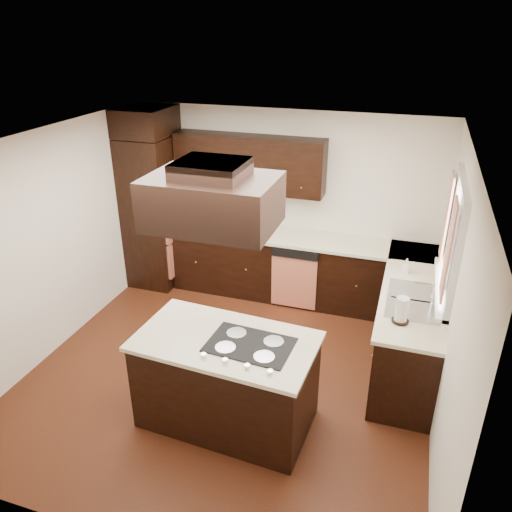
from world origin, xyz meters
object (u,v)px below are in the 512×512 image
at_px(oven_column, 154,212).
at_px(island, 227,382).
at_px(range_hood, 212,202).
at_px(spice_rack, 216,216).

xyz_separation_m(oven_column, island, (2.00, -2.38, -0.62)).
xyz_separation_m(oven_column, range_hood, (1.88, -2.25, 1.10)).
distance_m(island, range_hood, 1.73).
distance_m(oven_column, island, 3.18).
distance_m(range_hood, spice_rack, 2.74).
bearing_deg(oven_column, range_hood, -50.26).
height_order(range_hood, spice_rack, range_hood).
bearing_deg(oven_column, spice_rack, 4.30).
distance_m(island, spice_rack, 2.76).
bearing_deg(range_hood, island, -45.27).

